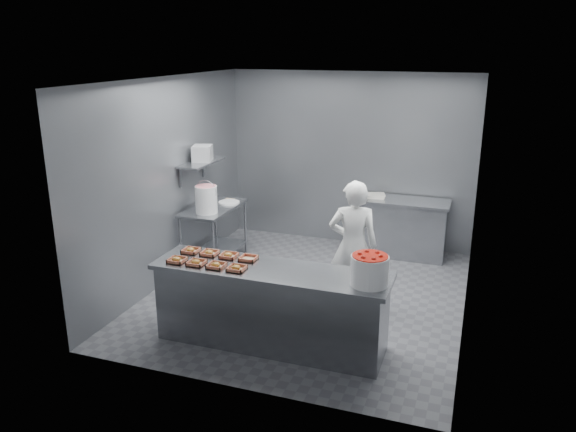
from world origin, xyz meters
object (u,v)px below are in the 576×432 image
object	(u,v)px
tray_2	(216,265)
glaze_bucket	(206,199)
tray_5	(209,253)
strawberry_tub	(370,269)
tray_7	(248,258)
worker	(353,246)
back_counter	(399,227)
tray_1	(196,263)
tray_6	(229,255)
tray_0	(177,260)
tray_3	(237,268)
appliance	(202,153)
prep_table	(214,226)
service_counter	(271,306)
tray_4	(191,250)

from	to	relation	value
tray_2	glaze_bucket	distance (m)	2.08
tray_5	strawberry_tub	size ratio (longest dim) A/B	0.49
tray_7	tray_5	bearing A→B (deg)	-180.00
worker	back_counter	bearing A→B (deg)	-110.96
tray_1	back_counter	bearing A→B (deg)	63.43
tray_6	tray_0	bearing A→B (deg)	-146.87
worker	tray_6	bearing A→B (deg)	27.29
tray_3	tray_7	distance (m)	0.31
tray_5	appliance	xyz separation A→B (m)	(-1.02, 1.84, 0.76)
tray_0	back_counter	bearing A→B (deg)	60.29
prep_table	tray_7	distance (m)	2.26
tray_3	strawberry_tub	bearing A→B (deg)	3.91
glaze_bucket	strawberry_tub	bearing A→B (deg)	-32.34
tray_7	tray_2	bearing A→B (deg)	-127.81
tray_2	tray_3	bearing A→B (deg)	0.00
prep_table	appliance	bearing A→B (deg)	164.29
tray_2	tray_6	xyz separation A→B (m)	(0.00, 0.31, 0.00)
tray_0	tray_7	size ratio (longest dim) A/B	1.00
worker	glaze_bucket	distance (m)	2.29
back_counter	tray_7	world-z (taller)	tray_7
prep_table	strawberry_tub	distance (m)	3.42
service_counter	tray_6	size ratio (longest dim) A/B	13.88
tray_7	glaze_bucket	bearing A→B (deg)	130.82
tray_4	appliance	distance (m)	2.14
back_counter	appliance	xyz separation A→B (m)	(-2.72, -1.25, 1.23)
tray_3	worker	world-z (taller)	worker
service_counter	tray_2	distance (m)	0.75
prep_table	appliance	xyz separation A→B (m)	(-0.17, 0.05, 1.09)
tray_6	service_counter	bearing A→B (deg)	-15.52
prep_table	tray_3	world-z (taller)	tray_3
tray_6	worker	size ratio (longest dim) A/B	0.11
tray_2	worker	bearing A→B (deg)	48.39
appliance	back_counter	bearing A→B (deg)	7.51
worker	prep_table	bearing A→B (deg)	-31.96
service_counter	appliance	size ratio (longest dim) A/B	8.55
tray_6	appliance	xyz separation A→B (m)	(-1.26, 1.84, 0.76)
glaze_bucket	tray_0	bearing A→B (deg)	-72.82
tray_0	tray_3	size ratio (longest dim) A/B	1.00
tray_6	appliance	bearing A→B (deg)	124.30
service_counter	tray_0	world-z (taller)	tray_0
tray_1	worker	xyz separation A→B (m)	(1.44, 1.35, -0.10)
tray_5	strawberry_tub	world-z (taller)	strawberry_tub
tray_4	tray_3	bearing A→B (deg)	-23.51
prep_table	tray_0	bearing A→B (deg)	-73.95
tray_5	strawberry_tub	distance (m)	1.90
tray_5	tray_0	bearing A→B (deg)	-127.46
tray_2	strawberry_tub	bearing A→B (deg)	3.34
worker	appliance	bearing A→B (deg)	-31.78
tray_0	service_counter	bearing A→B (deg)	8.53
prep_table	strawberry_tub	world-z (taller)	strawberry_tub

